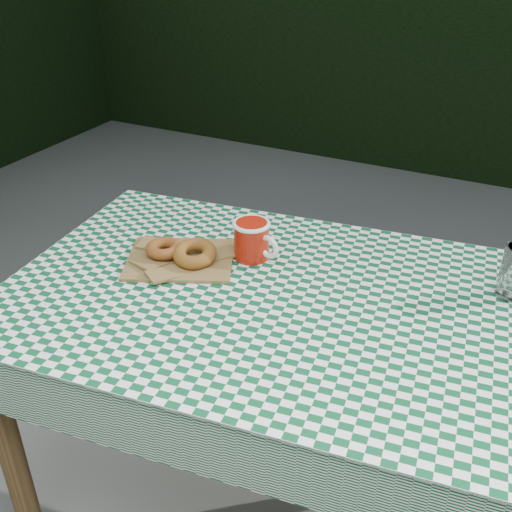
{
  "coord_description": "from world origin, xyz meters",
  "views": [
    {
      "loc": [
        0.4,
        -0.98,
        1.52
      ],
      "look_at": [
        -0.17,
        0.16,
        0.79
      ],
      "focal_mm": 42.31,
      "sensor_mm": 36.0,
      "label": 1
    }
  ],
  "objects": [
    {
      "name": "paper_bag",
      "position": [
        -0.35,
        0.1,
        0.76
      ],
      "size": [
        0.32,
        0.3,
        0.01
      ],
      "primitive_type": "cube",
      "rotation": [
        0.0,
        0.0,
        0.42
      ],
      "color": "olive",
      "rests_on": "tablecloth"
    },
    {
      "name": "bagel_front",
      "position": [
        -0.39,
        0.09,
        0.78
      ],
      "size": [
        0.13,
        0.13,
        0.03
      ],
      "primitive_type": "torus",
      "rotation": [
        0.0,
        0.0,
        0.72
      ],
      "color": "#955A1E",
      "rests_on": "paper_bag"
    },
    {
      "name": "coffee_mug",
      "position": [
        -0.2,
        0.2,
        0.81
      ],
      "size": [
        0.21,
        0.21,
        0.1
      ],
      "primitive_type": null,
      "rotation": [
        0.0,
        0.0,
        -0.25
      ],
      "color": "#A1190A",
      "rests_on": "tablecloth"
    },
    {
      "name": "hedge_north",
      "position": [
        0.0,
        3.2,
        0.9
      ],
      "size": [
        7.0,
        0.7,
        1.8
      ],
      "primitive_type": "cube",
      "color": "black",
      "rests_on": "ground"
    },
    {
      "name": "table",
      "position": [
        -0.09,
        0.06,
        0.38
      ],
      "size": [
        1.27,
        0.92,
        0.75
      ],
      "primitive_type": "cube",
      "rotation": [
        0.0,
        0.0,
        0.11
      ],
      "color": "#52321C",
      "rests_on": "ground"
    },
    {
      "name": "tablecloth",
      "position": [
        -0.09,
        0.06,
        0.75
      ],
      "size": [
        1.29,
        0.94,
        0.01
      ],
      "primitive_type": "cube",
      "rotation": [
        0.0,
        0.0,
        0.11
      ],
      "color": "#0B4726",
      "rests_on": "table"
    },
    {
      "name": "bagel_back",
      "position": [
        -0.31,
        0.1,
        0.79
      ],
      "size": [
        0.12,
        0.12,
        0.03
      ],
      "primitive_type": "torus",
      "rotation": [
        0.0,
        0.0,
        0.16
      ],
      "color": "brown",
      "rests_on": "paper_bag"
    }
  ]
}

